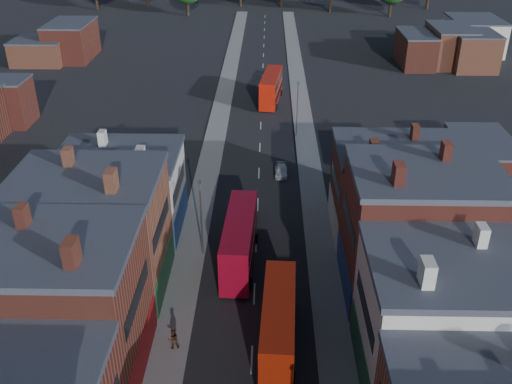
{
  "coord_description": "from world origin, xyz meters",
  "views": [
    {
      "loc": [
        1.03,
        -16.28,
        32.24
      ],
      "look_at": [
        0.0,
        31.04,
        6.51
      ],
      "focal_mm": 40.0,
      "sensor_mm": 36.0,
      "label": 1
    }
  ],
  "objects_px": {
    "car_3": "(281,171)",
    "ped_1": "(173,339)",
    "bus_0": "(240,240)",
    "car_2": "(246,217)",
    "bus_2": "(271,87)",
    "bus_1": "(278,324)"
  },
  "relations": [
    {
      "from": "car_3",
      "to": "ped_1",
      "type": "relative_size",
      "value": 2.06
    },
    {
      "from": "ped_1",
      "to": "bus_0",
      "type": "bearing_deg",
      "value": -127.11
    },
    {
      "from": "bus_0",
      "to": "car_2",
      "type": "distance_m",
      "value": 7.92
    },
    {
      "from": "bus_0",
      "to": "car_3",
      "type": "height_order",
      "value": "bus_0"
    },
    {
      "from": "bus_2",
      "to": "ped_1",
      "type": "distance_m",
      "value": 57.96
    },
    {
      "from": "bus_0",
      "to": "car_3",
      "type": "distance_m",
      "value": 19.66
    },
    {
      "from": "car_2",
      "to": "car_3",
      "type": "bearing_deg",
      "value": 71.4
    },
    {
      "from": "bus_1",
      "to": "car_3",
      "type": "distance_m",
      "value": 30.49
    },
    {
      "from": "bus_2",
      "to": "ped_1",
      "type": "bearing_deg",
      "value": -90.51
    },
    {
      "from": "bus_1",
      "to": "bus_2",
      "type": "height_order",
      "value": "bus_2"
    },
    {
      "from": "bus_0",
      "to": "ped_1",
      "type": "distance_m",
      "value": 12.54
    },
    {
      "from": "bus_2",
      "to": "car_2",
      "type": "relative_size",
      "value": 2.41
    },
    {
      "from": "bus_1",
      "to": "car_3",
      "type": "xyz_separation_m",
      "value": [
        0.78,
        30.42,
        -1.96
      ]
    },
    {
      "from": "bus_1",
      "to": "bus_2",
      "type": "xyz_separation_m",
      "value": [
        -0.46,
        57.25,
        0.1
      ]
    },
    {
      "from": "bus_1",
      "to": "car_3",
      "type": "bearing_deg",
      "value": 91.24
    },
    {
      "from": "bus_0",
      "to": "car_3",
      "type": "xyz_separation_m",
      "value": [
        4.29,
        19.07,
        -2.13
      ]
    },
    {
      "from": "bus_0",
      "to": "car_2",
      "type": "relative_size",
      "value": 2.45
    },
    {
      "from": "bus_2",
      "to": "car_2",
      "type": "bearing_deg",
      "value": -86.97
    },
    {
      "from": "bus_0",
      "to": "car_2",
      "type": "bearing_deg",
      "value": 90.43
    },
    {
      "from": "bus_1",
      "to": "ped_1",
      "type": "distance_m",
      "value": 8.3
    },
    {
      "from": "bus_1",
      "to": "car_3",
      "type": "relative_size",
      "value": 2.95
    },
    {
      "from": "car_3",
      "to": "ped_1",
      "type": "bearing_deg",
      "value": -106.08
    }
  ]
}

